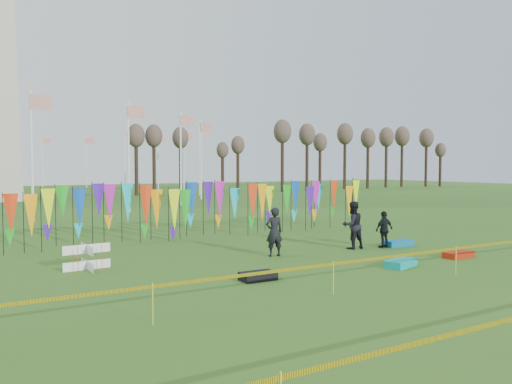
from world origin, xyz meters
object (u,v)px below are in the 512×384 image
person_mid (353,225)px  person_left (274,232)px  person_right (384,229)px  kite_bag_black (258,276)px  kite_bag_turquoise (400,263)px  kite_bag_teal (398,243)px  box_kite (87,257)px  kite_bag_red (459,255)px

person_mid → person_left: bearing=1.3°
person_right → kite_bag_black: (-7.46, -2.43, -0.64)m
kite_bag_turquoise → kite_bag_teal: (3.17, 3.18, -0.00)m
kite_bag_teal → person_mid: bearing=168.1°
person_right → person_left: bearing=-8.7°
box_kite → kite_bag_teal: 12.46m
kite_bag_red → kite_bag_turquoise: bearing=-177.3°
kite_bag_red → kite_bag_black: kite_bag_black is taller
kite_bag_turquoise → kite_bag_red: (3.14, 0.15, -0.01)m
box_kite → person_left: (6.59, -0.91, 0.49)m
kite_bag_black → kite_bag_teal: size_ratio=0.81×
kite_bag_turquoise → person_right: bearing=53.3°
box_kite → kite_bag_teal: bearing=-7.1°
box_kite → kite_bag_red: (12.33, -4.56, -0.32)m
kite_bag_teal → person_right: bearing=-177.9°
box_kite → kite_bag_black: bearing=-44.4°
person_right → kite_bag_teal: bearing=-179.1°
kite_bag_red → kite_bag_teal: bearing=89.3°
box_kite → person_left: bearing=-7.9°
kite_bag_black → kite_bag_teal: 8.64m
person_right → kite_bag_red: bearing=103.5°
person_mid → kite_bag_black: bearing=29.4°
kite_bag_turquoise → kite_bag_black: kite_bag_turquoise is taller
person_mid → kite_bag_black: size_ratio=1.86×
box_kite → kite_bag_black: 5.72m
person_mid → box_kite: bearing=-1.9°
person_mid → kite_bag_black: 6.87m
kite_bag_red → kite_bag_black: bearing=176.0°
box_kite → kite_bag_turquoise: size_ratio=0.69×
box_kite → kite_bag_black: box_kite is taller
person_left → person_right: bearing=-178.9°
person_mid → person_right: person_mid is taller
person_mid → person_right: (1.29, -0.47, -0.21)m
box_kite → person_mid: bearing=-6.1°
box_kite → kite_bag_teal: size_ratio=0.66×
kite_bag_turquoise → kite_bag_black: (-5.11, 0.72, -0.00)m
box_kite → kite_bag_turquoise: (9.20, -4.72, -0.30)m
kite_bag_turquoise → kite_bag_red: 3.14m
kite_bag_teal → kite_bag_red: bearing=-90.7°
person_left → kite_bag_red: 6.85m
person_mid → person_right: size_ratio=1.27×
kite_bag_black → person_left: bearing=50.9°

